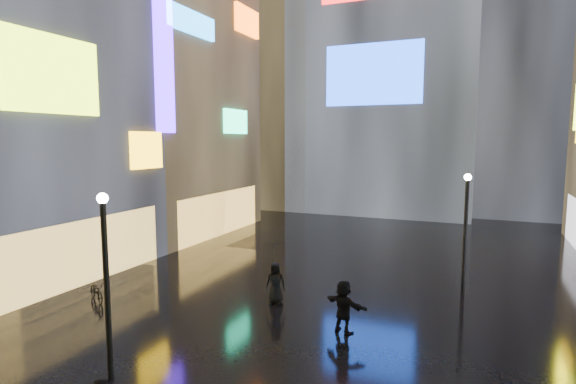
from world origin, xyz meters
The scene contains 10 objects.
ground centered at (0.00, 20.00, 0.00)m, with size 140.00×140.00×0.00m, color black.
building_left_far centered at (-15.98, 26.00, 10.98)m, with size 10.28×12.00×22.00m.
tower_flank_right centered at (9.00, 46.00, 17.00)m, with size 12.00×12.00×34.00m, color black.
tower_flank_left centered at (-14.00, 42.00, 13.00)m, with size 10.00×10.00×26.00m, color black.
lamp_near centered at (-3.79, 8.31, 2.94)m, with size 0.30×0.30×5.20m.
lamp_far centered at (4.97, 19.49, 2.94)m, with size 0.30×0.30×5.20m.
pedestrian_4 centered at (-2.01, 15.43, 0.83)m, with size 0.81×0.53×1.67m, color black.
pedestrian_5 centered at (1.33, 13.75, 0.92)m, with size 1.71×0.54×1.84m, color black.
umbrella_2 centered at (-2.01, 15.43, 2.09)m, with size 0.93×0.95×0.86m, color black.
bicycle centered at (-8.86, 12.69, 0.42)m, with size 0.56×1.60×0.84m, color black.
Camera 1 is at (5.40, -0.63, 6.59)m, focal length 28.00 mm.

